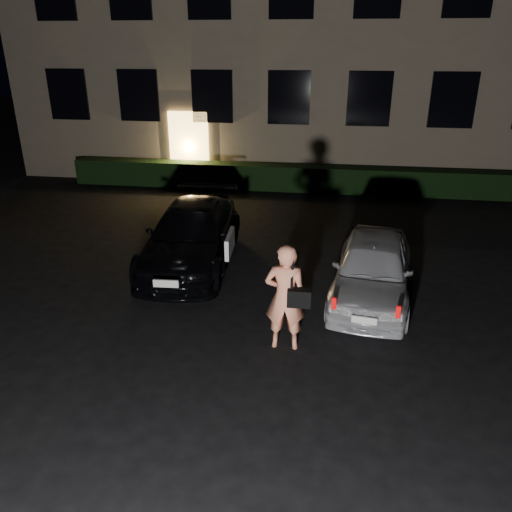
# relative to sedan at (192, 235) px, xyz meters

# --- Properties ---
(ground) EXTENTS (80.00, 80.00, 0.00)m
(ground) POSITION_rel_sedan_xyz_m (1.54, -4.03, -0.66)
(ground) COLOR black
(ground) RESTS_ON ground
(building) EXTENTS (20.00, 8.11, 12.00)m
(building) POSITION_rel_sedan_xyz_m (1.54, 10.96, 5.34)
(building) COLOR #6E654F
(building) RESTS_ON ground
(hedge) EXTENTS (15.00, 0.70, 0.85)m
(hedge) POSITION_rel_sedan_xyz_m (1.54, 6.47, -0.23)
(hedge) COLOR black
(hedge) RESTS_ON ground
(sedan) EXTENTS (2.15, 4.68, 1.31)m
(sedan) POSITION_rel_sedan_xyz_m (0.00, 0.00, 0.00)
(sedan) COLOR black
(sedan) RESTS_ON ground
(hatch) EXTENTS (1.94, 3.82, 1.24)m
(hatch) POSITION_rel_sedan_xyz_m (3.95, -1.19, -0.03)
(hatch) COLOR silver
(hatch) RESTS_ON ground
(man) EXTENTS (0.76, 0.45, 1.83)m
(man) POSITION_rel_sedan_xyz_m (2.43, -3.20, 0.26)
(man) COLOR #F9906A
(man) RESTS_ON ground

